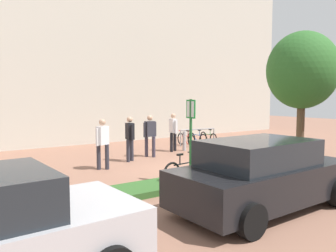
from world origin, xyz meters
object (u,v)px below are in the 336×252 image
Objects in this scene: bollard_steel at (184,141)px; tree_sidewalk at (302,71)px; bike_rack_cluster at (197,138)px; car_black_suv at (262,175)px; bike_at_sign at (184,170)px; person_shirt_white at (173,130)px; person_suited_navy at (130,136)px; person_casual_tan at (103,141)px; person_suited_dark at (150,133)px; parking_sign_post at (191,129)px.

tree_sidewalk is at bearing -70.35° from bollard_steel.
bike_rack_cluster is at bearing 89.74° from tree_sidewalk.
bollard_steel is at bearing 64.34° from car_black_suv.
person_shirt_white is (2.97, 4.68, 0.63)m from bike_at_sign.
bollard_steel is 0.21× the size of car_black_suv.
person_suited_navy is 1.62m from person_casual_tan.
car_black_suv is (-1.41, -6.91, -0.23)m from person_suited_dark.
bollard_steel is at bearing 109.65° from tree_sidewalk.
parking_sign_post is 1.39× the size of person_suited_navy.
person_casual_tan reaches higher than bike_rack_cluster.
tree_sidewalk is 5.36× the size of bollard_steel.
person_shirt_white is 8.09m from car_black_suv.
parking_sign_post reaches higher than bike_rack_cluster.
person_shirt_white is at bearing -155.81° from bike_rack_cluster.
parking_sign_post is at bearing -125.89° from bollard_steel.
person_suited_navy is at bearing 86.45° from bike_at_sign.
person_shirt_white and person_suited_dark have the same top height.
parking_sign_post reaches higher than bike_at_sign.
tree_sidewalk is 2.80× the size of person_shirt_white.
bike_at_sign is 0.97× the size of person_casual_tan.
person_suited_dark is at bearing -167.61° from bollard_steel.
person_suited_navy is 0.40× the size of car_black_suv.
person_suited_dark reaches higher than bike_rack_cluster.
tree_sidewalk is 2.01× the size of parking_sign_post.
bike_at_sign is 0.38× the size of car_black_suv.
bollard_steel is (-1.71, 4.78, -2.95)m from tree_sidewalk.
bike_rack_cluster is 2.08m from bollard_steel.
tree_sidewalk is 6.43m from car_black_suv.
bollard_steel is (3.50, 4.55, 0.10)m from bike_at_sign.
car_black_suv is at bearing -78.53° from person_casual_tan.
tree_sidewalk is 6.04m from bike_at_sign.
person_shirt_white is (-2.24, 4.91, -2.42)m from tree_sidewalk.
car_black_suv is (-3.01, -7.51, -0.23)m from person_shirt_white.
tree_sidewalk is 7.56m from person_casual_tan.
person_suited_dark reaches higher than car_black_suv.
car_black_suv is at bearing -92.37° from person_suited_navy.
person_shirt_white is 1.00× the size of person_casual_tan.
person_suited_navy is (0.23, 3.69, 0.63)m from bike_at_sign.
person_casual_tan is 5.89m from car_black_suv.
person_casual_tan reaches higher than car_black_suv.
bike_rack_cluster is at bearing 47.43° from bike_at_sign.
parking_sign_post reaches higher than bollard_steel.
parking_sign_post is at bearing -120.79° from person_shirt_white.
person_suited_dark is (1.31, 4.29, -0.58)m from parking_sign_post.
bike_at_sign is at bearing -122.40° from person_shirt_white.
person_shirt_white is at bearing 22.51° from person_casual_tan.
bike_at_sign is 7.74m from bike_rack_cluster.
bike_at_sign is 5.74m from bollard_steel.
tree_sidewalk is at bearing -38.19° from person_suited_navy.
car_black_suv is at bearing -121.76° from bike_rack_cluster.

